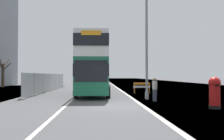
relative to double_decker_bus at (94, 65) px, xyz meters
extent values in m
cube|color=#424244|center=(1.21, -8.10, -2.76)|extent=(140.00, 280.00, 0.10)
cube|color=#B2AFA8|center=(3.06, -8.10, -2.71)|extent=(0.24, 196.00, 0.01)
cube|color=silver|center=(-1.44, -8.10, -2.71)|extent=(0.16, 168.00, 0.01)
cube|color=#196042|center=(0.00, 0.01, -0.98)|extent=(2.62, 10.39, 2.75)
cube|color=silver|center=(0.00, 0.01, 0.59)|extent=(2.62, 10.39, 0.40)
cube|color=silver|center=(0.00, 0.01, 1.59)|extent=(2.59, 10.29, 1.59)
cube|color=black|center=(0.00, 0.01, -0.57)|extent=(2.64, 10.50, 0.88)
cube|color=black|center=(0.00, 0.01, 1.59)|extent=(2.63, 10.44, 0.87)
cube|color=black|center=(-0.06, -5.19, -0.64)|extent=(2.30, 0.09, 1.51)
cube|color=orange|center=(-0.06, -5.19, 2.03)|extent=(1.38, 0.08, 0.32)
cube|color=#196042|center=(0.00, 0.01, -2.18)|extent=(2.64, 10.50, 0.36)
cylinder|color=black|center=(-1.29, -3.19, -2.21)|extent=(0.31, 1.00, 1.00)
cylinder|color=black|center=(1.21, -3.22, -2.21)|extent=(0.31, 1.00, 1.00)
cylinder|color=black|center=(-1.22, 2.87, -2.21)|extent=(0.31, 1.00, 1.00)
cylinder|color=black|center=(1.28, 2.84, -2.21)|extent=(0.31, 1.00, 1.00)
cylinder|color=gray|center=(4.03, -4.21, 1.17)|extent=(0.18, 0.18, 7.75)
cylinder|color=gray|center=(4.03, -4.21, -2.46)|extent=(0.29, 0.29, 0.50)
cylinder|color=black|center=(6.63, -9.62, -2.62)|extent=(0.60, 0.60, 0.18)
cylinder|color=#B71414|center=(6.63, -9.62, -1.93)|extent=(0.56, 0.56, 1.20)
sphere|color=#B71414|center=(6.63, -9.62, -1.33)|extent=(0.63, 0.63, 0.63)
cube|color=black|center=(6.63, -9.91, -1.47)|extent=(0.22, 0.03, 0.07)
cube|color=orange|center=(4.70, 1.91, -1.74)|extent=(1.73, 0.41, 0.20)
cube|color=white|center=(4.70, 1.91, -2.06)|extent=(1.73, 0.41, 0.20)
cube|color=orange|center=(3.93, 1.77, -2.22)|extent=(0.08, 0.08, 0.97)
cube|color=black|center=(3.93, 1.77, -2.67)|extent=(0.22, 0.46, 0.08)
cube|color=orange|center=(5.47, 2.06, -2.22)|extent=(0.08, 0.08, 0.97)
cube|color=black|center=(5.47, 2.06, -2.67)|extent=(0.22, 0.46, 0.08)
cube|color=#A8AAAD|center=(-5.05, -2.64, -1.70)|extent=(0.04, 3.26, 1.91)
cube|color=#A8AAAD|center=(-5.05, 0.76, -1.70)|extent=(0.04, 3.26, 1.91)
cube|color=#A8AAAD|center=(-5.05, 4.16, -1.70)|extent=(0.04, 3.26, 1.91)
cube|color=#A8AAAD|center=(-5.05, 7.56, -1.70)|extent=(0.04, 3.26, 1.91)
cube|color=#A8AAAD|center=(-5.05, 10.96, -1.70)|extent=(0.04, 3.26, 1.91)
cube|color=#A8AAAD|center=(-5.05, 14.36, -1.70)|extent=(0.04, 3.26, 1.91)
cylinder|color=#939699|center=(-5.05, -4.34, -1.70)|extent=(0.06, 0.06, 2.01)
cube|color=gray|center=(-5.05, -4.34, -2.65)|extent=(0.44, 0.20, 0.12)
cylinder|color=#939699|center=(-5.05, -0.94, -1.70)|extent=(0.06, 0.06, 2.01)
cube|color=gray|center=(-5.05, -0.94, -2.65)|extent=(0.44, 0.20, 0.12)
cylinder|color=#939699|center=(-5.05, 2.46, -1.70)|extent=(0.06, 0.06, 2.01)
cube|color=gray|center=(-5.05, 2.46, -2.65)|extent=(0.44, 0.20, 0.12)
cylinder|color=#939699|center=(-5.05, 5.86, -1.70)|extent=(0.06, 0.06, 2.01)
cube|color=gray|center=(-5.05, 5.86, -2.65)|extent=(0.44, 0.20, 0.12)
cylinder|color=#939699|center=(-5.05, 9.26, -1.70)|extent=(0.06, 0.06, 2.01)
cube|color=gray|center=(-5.05, 9.26, -2.65)|extent=(0.44, 0.20, 0.12)
cylinder|color=#939699|center=(-5.05, 12.66, -1.70)|extent=(0.06, 0.06, 2.01)
cube|color=gray|center=(-5.05, 12.66, -2.65)|extent=(0.44, 0.20, 0.12)
cylinder|color=#939699|center=(-5.05, 16.06, -1.70)|extent=(0.06, 0.06, 2.01)
cube|color=gray|center=(-5.05, 16.06, -2.65)|extent=(0.44, 0.20, 0.12)
cube|color=black|center=(-0.14, 19.90, -1.92)|extent=(1.80, 4.22, 1.22)
cube|color=black|center=(-0.14, 19.90, -0.94)|extent=(1.66, 2.32, 0.73)
cylinder|color=black|center=(0.76, 21.21, -2.41)|extent=(0.20, 0.60, 0.60)
cylinder|color=black|center=(-1.04, 21.21, -2.41)|extent=(0.20, 0.60, 0.60)
cylinder|color=black|center=(0.76, 18.60, -2.41)|extent=(0.20, 0.60, 0.60)
cylinder|color=black|center=(-1.04, 18.60, -2.41)|extent=(0.20, 0.60, 0.60)
cube|color=silver|center=(-2.83, 26.31, -1.90)|extent=(1.88, 4.29, 1.25)
cube|color=black|center=(-2.83, 26.31, -0.88)|extent=(1.73, 2.36, 0.78)
cylinder|color=black|center=(-1.89, 27.64, -2.41)|extent=(0.20, 0.60, 0.60)
cylinder|color=black|center=(-3.78, 27.64, -2.41)|extent=(0.20, 0.60, 0.60)
cylinder|color=black|center=(-1.89, 24.98, -2.41)|extent=(0.20, 0.60, 0.60)
cylinder|color=black|center=(-3.78, 24.98, -2.41)|extent=(0.20, 0.60, 0.60)
cube|color=gray|center=(-0.01, 33.41, -1.94)|extent=(1.86, 4.29, 1.17)
cube|color=black|center=(-0.01, 33.41, -1.02)|extent=(1.71, 2.36, 0.68)
cylinder|color=black|center=(0.91, 34.74, -2.41)|extent=(0.20, 0.60, 0.60)
cylinder|color=black|center=(-0.94, 34.74, -2.41)|extent=(0.20, 0.60, 0.60)
cylinder|color=black|center=(0.91, 32.08, -2.41)|extent=(0.20, 0.60, 0.60)
cylinder|color=black|center=(-0.94, 32.08, -2.41)|extent=(0.20, 0.60, 0.60)
cylinder|color=#4C3D2D|center=(-14.04, 16.01, -0.94)|extent=(0.43, 0.43, 3.54)
cylinder|color=#4C3D2D|center=(-13.52, 16.12, 0.38)|extent=(1.18, 0.41, 1.23)
cylinder|color=#4C3D2D|center=(-13.86, 16.76, 1.02)|extent=(0.59, 1.67, 1.26)
cylinder|color=#4C3D2D|center=(-14.06, 15.35, 0.63)|extent=(0.23, 1.49, 1.99)
cylinder|color=#2D3342|center=(4.31, -5.60, -2.30)|extent=(0.29, 0.29, 0.82)
cylinder|color=#B2A89E|center=(4.31, -5.60, -1.60)|extent=(0.34, 0.34, 0.59)
sphere|color=#937056|center=(4.31, -5.60, -1.19)|extent=(0.22, 0.22, 0.22)
camera|label=1|loc=(0.53, -22.65, -0.93)|focal=40.30mm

